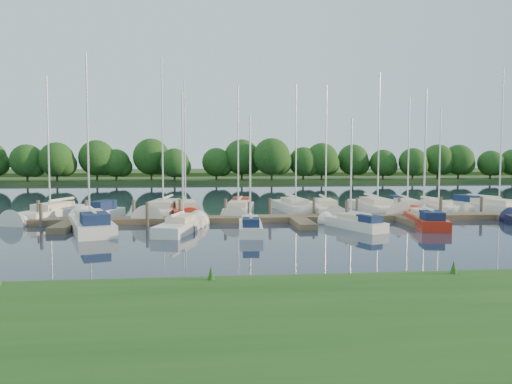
{
  "coord_description": "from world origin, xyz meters",
  "views": [
    {
      "loc": [
        -6.81,
        -28.76,
        4.78
      ],
      "look_at": [
        -2.97,
        8.0,
        2.2
      ],
      "focal_mm": 35.0,
      "sensor_mm": 36.0,
      "label": 1
    }
  ],
  "objects": [
    {
      "name": "ground",
      "position": [
        0.0,
        0.0,
        0.0
      ],
      "size": [
        260.0,
        260.0,
        0.0
      ],
      "primitive_type": "plane",
      "color": "#182231",
      "rests_on": "ground"
    },
    {
      "name": "near_bank",
      "position": [
        0.0,
        -16.0,
        0.25
      ],
      "size": [
        90.0,
        10.0,
        0.5
      ],
      "primitive_type": "cube",
      "color": "#1A4714",
      "rests_on": "ground"
    },
    {
      "name": "dock",
      "position": [
        0.0,
        7.31,
        0.2
      ],
      "size": [
        40.0,
        6.0,
        0.4
      ],
      "color": "brown",
      "rests_on": "ground"
    },
    {
      "name": "mooring_pilings",
      "position": [
        0.0,
        8.43,
        0.6
      ],
      "size": [
        38.24,
        2.84,
        2.0
      ],
      "color": "#473D33",
      "rests_on": "ground"
    },
    {
      "name": "far_shore",
      "position": [
        0.0,
        75.0,
        0.3
      ],
      "size": [
        180.0,
        30.0,
        0.6
      ],
      "primitive_type": "cube",
      "color": "#28441A",
      "rests_on": "ground"
    },
    {
      "name": "distant_hill",
      "position": [
        0.0,
        100.0,
        0.7
      ],
      "size": [
        220.0,
        40.0,
        1.4
      ],
      "primitive_type": "cube",
      "color": "#324D21",
      "rests_on": "ground"
    },
    {
      "name": "treeline",
      "position": [
        -0.13,
        62.24,
        4.02
      ],
      "size": [
        146.87,
        9.21,
        8.15
      ],
      "color": "#38281C",
      "rests_on": "ground"
    },
    {
      "name": "sailboat_n_0",
      "position": [
        -18.5,
        11.07,
        0.29
      ],
      "size": [
        4.51,
        8.8,
        11.37
      ],
      "rotation": [
        0.0,
        0.0,
        2.79
      ],
      "color": "white",
      "rests_on": "ground"
    },
    {
      "name": "motorboat",
      "position": [
        -14.89,
        11.42,
        0.35
      ],
      "size": [
        2.96,
        5.24,
        1.67
      ],
      "rotation": [
        0.0,
        0.0,
        2.79
      ],
      "color": "white",
      "rests_on": "ground"
    },
    {
      "name": "sailboat_n_2",
      "position": [
        -10.09,
        12.51,
        0.28
      ],
      "size": [
        3.74,
        10.52,
        13.18
      ],
      "rotation": [
        0.0,
        0.0,
        2.99
      ],
      "color": "white",
      "rests_on": "ground"
    },
    {
      "name": "sailboat_n_3",
      "position": [
        -8.33,
        11.71,
        0.29
      ],
      "size": [
        2.85,
        8.83,
        11.29
      ],
      "rotation": [
        0.0,
        0.0,
        3.25
      ],
      "color": "#B02010",
      "rests_on": "ground"
    },
    {
      "name": "sailboat_n_4",
      "position": [
        -3.92,
        12.75,
        0.32
      ],
      "size": [
        3.21,
        8.75,
        11.01
      ],
      "rotation": [
        0.0,
        0.0,
        2.98
      ],
      "color": "white",
      "rests_on": "ground"
    },
    {
      "name": "sailboat_n_5",
      "position": [
        1.13,
        14.27,
        0.28
      ],
      "size": [
        2.99,
        9.08,
        11.47
      ],
      "rotation": [
        0.0,
        0.0,
        3.26
      ],
      "color": "white",
      "rests_on": "ground"
    },
    {
      "name": "sailboat_n_6",
      "position": [
        3.3,
        12.09,
        0.29
      ],
      "size": [
        2.57,
        8.67,
        11.12
      ],
      "rotation": [
        0.0,
        0.0,
        3.07
      ],
      "color": "white",
      "rests_on": "ground"
    },
    {
      "name": "sailboat_n_7",
      "position": [
        8.17,
        13.22,
        0.28
      ],
      "size": [
        2.45,
        9.8,
        12.46
      ],
      "rotation": [
        0.0,
        0.0,
        3.16
      ],
      "color": "white",
      "rests_on": "ground"
    },
    {
      "name": "sailboat_n_8",
      "position": [
        11.26,
        14.19,
        0.32
      ],
      "size": [
        2.71,
        8.26,
        10.4
      ],
      "rotation": [
        0.0,
        0.0,
        3.03
      ],
      "color": "white",
      "rests_on": "ground"
    },
    {
      "name": "sailboat_n_9",
      "position": [
        13.77,
        13.37,
        0.27
      ],
      "size": [
        2.82,
        7.57,
        9.51
      ],
      "rotation": [
        0.0,
        0.0,
        3.31
      ],
      "color": "white",
      "rests_on": "ground"
    },
    {
      "name": "sailboat_n_10",
      "position": [
        18.36,
        12.02,
        0.33
      ],
      "size": [
        4.69,
        10.18,
        12.77
      ],
      "rotation": [
        0.0,
        0.0,
        3.42
      ],
      "color": "white",
      "rests_on": "ground"
    },
    {
      "name": "sailboat_s_0",
      "position": [
        -14.21,
        4.49,
        0.34
      ],
      "size": [
        4.58,
        9.37,
        11.99
      ],
      "rotation": [
        0.0,
        0.0,
        0.32
      ],
      "color": "white",
      "rests_on": "ground"
    },
    {
      "name": "sailboat_s_1",
      "position": [
        -8.24,
        3.5,
        0.28
      ],
      "size": [
        3.27,
        7.26,
        9.32
      ],
      "rotation": [
        0.0,
        0.0,
        -0.27
      ],
      "color": "white",
      "rests_on": "ground"
    },
    {
      "name": "sailboat_s_2",
      "position": [
        -3.93,
        2.28,
        0.32
      ],
      "size": [
        1.75,
        5.94,
        7.76
      ],
      "rotation": [
        0.0,
        0.0,
        -0.07
      ],
      "color": "white",
      "rests_on": "ground"
    },
    {
      "name": "sailboat_s_3",
      "position": [
        3.15,
        3.51,
        0.31
      ],
      "size": [
        3.17,
        5.82,
        7.68
      ],
      "rotation": [
        0.0,
        0.0,
        0.39
      ],
      "color": "white",
      "rests_on": "ground"
    },
    {
      "name": "sailboat_s_4",
      "position": [
        8.59,
        4.55,
        0.33
      ],
      "size": [
        3.21,
        7.83,
        9.95
      ],
      "rotation": [
        0.0,
        0.0,
        -0.22
      ],
      "color": "#B02010",
      "rests_on": "ground"
    }
  ]
}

